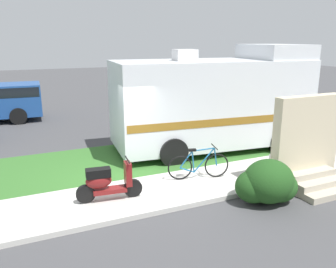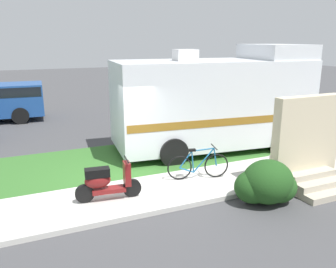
# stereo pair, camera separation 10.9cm
# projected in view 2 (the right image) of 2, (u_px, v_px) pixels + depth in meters

# --- Properties ---
(ground_plane) EXTENTS (80.00, 80.00, 0.00)m
(ground_plane) POSITION_uv_depth(u_px,v_px,m) (118.00, 181.00, 9.64)
(ground_plane) COLOR #424244
(sidewalk) EXTENTS (24.00, 2.00, 0.12)m
(sidewalk) POSITION_uv_depth(u_px,v_px,m) (132.00, 197.00, 8.56)
(sidewalk) COLOR beige
(sidewalk) RESTS_ON ground
(grass_strip) EXTENTS (24.00, 3.40, 0.08)m
(grass_strip) POSITION_uv_depth(u_px,v_px,m) (105.00, 163.00, 10.96)
(grass_strip) COLOR #336628
(grass_strip) RESTS_ON ground
(motorhome_rv) EXTENTS (6.85, 3.25, 3.60)m
(motorhome_rv) POSITION_uv_depth(u_px,v_px,m) (215.00, 101.00, 12.06)
(motorhome_rv) COLOR silver
(motorhome_rv) RESTS_ON ground
(scooter) EXTENTS (1.55, 0.51, 0.97)m
(scooter) POSITION_uv_depth(u_px,v_px,m) (106.00, 181.00, 8.16)
(scooter) COLOR black
(scooter) RESTS_ON ground
(bicycle) EXTENTS (1.65, 0.58, 0.89)m
(bicycle) POSITION_uv_depth(u_px,v_px,m) (198.00, 165.00, 9.44)
(bicycle) COLOR black
(bicycle) RESTS_ON ground
(porch_steps) EXTENTS (2.00, 1.26, 2.40)m
(porch_steps) POSITION_uv_depth(u_px,v_px,m) (308.00, 151.00, 9.09)
(porch_steps) COLOR #B2A893
(porch_steps) RESTS_ON ground
(bush_by_porch) EXTENTS (1.48, 1.11, 1.05)m
(bush_by_porch) POSITION_uv_depth(u_px,v_px,m) (266.00, 184.00, 8.23)
(bush_by_porch) COLOR #1E4719
(bush_by_porch) RESTS_ON ground
(bottle_green) EXTENTS (0.07, 0.07, 0.26)m
(bottle_green) POSITION_uv_depth(u_px,v_px,m) (271.00, 158.00, 10.82)
(bottle_green) COLOR #B2B2B7
(bottle_green) RESTS_ON ground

